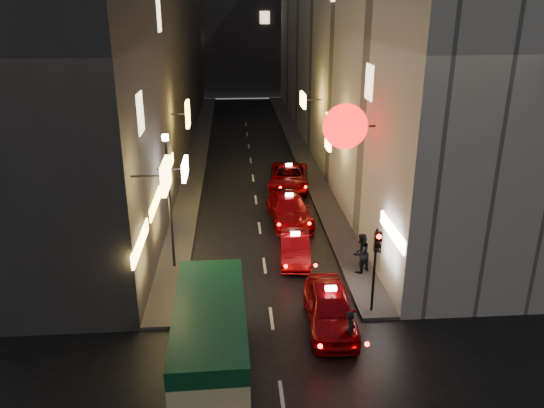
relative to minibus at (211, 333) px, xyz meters
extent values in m
cube|color=#33312F|center=(-5.80, 28.86, 7.27)|extent=(6.00, 52.00, 18.00)
cube|color=#FFCB59|center=(-1.56, 3.86, 4.08)|extent=(0.18, 1.78, 1.05)
cube|color=white|center=(-1.47, 10.16, 2.43)|extent=(0.18, 1.96, 0.85)
cube|color=yellow|center=(-1.81, 17.41, 3.66)|extent=(0.18, 1.28, 1.55)
cube|color=#FFCB59|center=(-2.78, 4.36, 1.27)|extent=(0.10, 3.59, 0.55)
cube|color=yellow|center=(-2.78, 8.65, 1.27)|extent=(0.10, 3.44, 0.55)
cube|color=#FFCB59|center=(-2.78, 15.22, 1.27)|extent=(0.10, 2.69, 0.55)
cube|color=#FFE5B2|center=(-2.79, 6.86, 5.77)|extent=(0.06, 1.30, 1.60)
cube|color=#FFE5B2|center=(-2.79, 14.86, 9.27)|extent=(0.06, 1.30, 1.60)
cube|color=#A7A299|center=(10.20, 28.86, 7.27)|extent=(6.00, 52.00, 18.00)
cylinder|color=#F20A0A|center=(5.84, 8.35, 4.76)|extent=(2.01, 0.18, 2.01)
cube|color=#FFCB59|center=(6.25, 14.54, 3.09)|extent=(0.18, 1.20, 2.02)
cube|color=yellow|center=(5.83, 22.67, 3.52)|extent=(0.18, 2.03, 0.97)
cube|color=white|center=(7.18, 4.64, 1.27)|extent=(0.10, 3.25, 0.55)
cube|color=#FFE5B2|center=(7.19, 9.86, 6.47)|extent=(0.06, 1.30, 1.60)
cube|color=#313136|center=(2.20, 60.86, 9.27)|extent=(30.00, 10.00, 22.00)
cube|color=#423F3D|center=(-2.05, 28.86, -1.66)|extent=(1.50, 52.00, 0.15)
cube|color=#423F3D|center=(6.45, 28.86, -1.66)|extent=(1.50, 52.00, 0.15)
cube|color=#F7ED9A|center=(0.00, -0.02, -0.17)|extent=(2.34, 6.36, 2.31)
cube|color=#0E4723|center=(0.00, -0.02, 0.72)|extent=(2.36, 6.38, 0.58)
cube|color=black|center=(0.00, 0.29, 0.06)|extent=(2.32, 3.83, 0.53)
cylinder|color=black|center=(-0.98, 2.00, -1.33)|extent=(0.23, 0.80, 0.80)
imported|color=#7E0308|center=(4.38, 2.70, -0.84)|extent=(2.51, 5.69, 1.79)
cube|color=white|center=(4.38, 2.70, 0.14)|extent=(0.43, 0.20, 0.16)
sphere|color=#FF0A05|center=(3.59, 0.15, -0.81)|extent=(0.16, 0.16, 0.16)
sphere|color=#FF0A05|center=(5.17, 0.15, -0.81)|extent=(0.16, 0.16, 0.16)
imported|color=#7E0308|center=(3.70, 8.37, -0.98)|extent=(2.32, 4.84, 1.49)
cube|color=white|center=(3.70, 8.37, -0.15)|extent=(0.43, 0.22, 0.16)
sphere|color=#FF0A05|center=(3.04, 6.23, -0.96)|extent=(0.16, 0.16, 0.16)
sphere|color=#FF0A05|center=(4.36, 6.23, -0.96)|extent=(0.16, 0.16, 0.16)
imported|color=#7E0308|center=(3.91, 13.17, -0.84)|extent=(2.70, 5.77, 1.79)
cube|color=white|center=(3.91, 13.17, 0.15)|extent=(0.43, 0.21, 0.16)
sphere|color=#FF0A05|center=(3.12, 10.61, -0.81)|extent=(0.16, 0.16, 0.16)
sphere|color=#FF0A05|center=(4.70, 10.61, -0.81)|extent=(0.16, 0.16, 0.16)
imported|color=#7E0308|center=(4.50, 19.01, -0.84)|extent=(2.97, 5.85, 1.78)
cube|color=white|center=(4.50, 19.01, 0.14)|extent=(0.44, 0.23, 0.16)
sphere|color=#FF0A05|center=(3.71, 16.46, -0.81)|extent=(0.16, 0.16, 0.16)
sphere|color=#FF0A05|center=(5.29, 16.46, -0.81)|extent=(0.16, 0.16, 0.16)
imported|color=black|center=(4.81, 1.07, -0.82)|extent=(0.54, 0.68, 1.83)
imported|color=black|center=(6.47, 6.66, -0.53)|extent=(0.93, 0.86, 2.11)
cylinder|color=black|center=(6.20, 3.46, 0.17)|extent=(0.10, 0.10, 3.50)
cube|color=black|center=(6.20, 3.28, 1.47)|extent=(0.26, 0.18, 0.80)
sphere|color=#FF0A05|center=(6.20, 3.17, 1.74)|extent=(0.18, 0.18, 0.18)
sphere|color=black|center=(6.20, 3.17, 1.47)|extent=(0.17, 0.17, 0.17)
sphere|color=black|center=(6.20, 3.17, 1.20)|extent=(0.17, 0.17, 0.17)
cylinder|color=black|center=(-2.00, 7.86, 1.42)|extent=(0.12, 0.12, 6.00)
cylinder|color=#FFE5BF|center=(-2.00, 7.86, 4.52)|extent=(0.28, 0.28, 0.25)
camera|label=1|loc=(0.90, -14.46, 9.82)|focal=35.00mm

